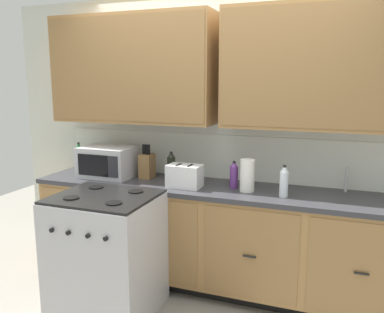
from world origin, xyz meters
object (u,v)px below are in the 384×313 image
(bottle_dark, at_px, (171,166))
(knife_block, at_px, (147,165))
(toaster, at_px, (185,176))
(paper_towel_roll, at_px, (247,176))
(microwave, at_px, (108,162))
(bottle_clear, at_px, (284,181))
(stove_range, at_px, (107,254))
(bottle_green, at_px, (79,157))
(bottle_violet, at_px, (234,175))

(bottle_dark, bearing_deg, knife_block, -173.73)
(toaster, distance_m, paper_towel_roll, 0.52)
(microwave, distance_m, bottle_clear, 1.62)
(paper_towel_roll, bearing_deg, stove_range, -149.01)
(bottle_dark, height_order, bottle_green, bottle_green)
(microwave, relative_size, bottle_green, 1.72)
(toaster, xyz_separation_m, bottle_green, (-1.22, 0.24, 0.04))
(toaster, height_order, bottle_green, bottle_green)
(microwave, bearing_deg, bottle_clear, -3.79)
(stove_range, distance_m, paper_towel_roll, 1.26)
(bottle_violet, bearing_deg, toaster, -161.32)
(toaster, xyz_separation_m, paper_towel_roll, (0.52, 0.06, 0.03))
(bottle_violet, xyz_separation_m, bottle_green, (-1.61, 0.11, 0.03))
(toaster, bearing_deg, bottle_dark, 134.70)
(microwave, distance_m, toaster, 0.81)
(microwave, relative_size, bottle_clear, 1.93)
(paper_towel_roll, relative_size, bottle_violet, 1.15)
(bottle_dark, xyz_separation_m, bottle_green, (-1.01, 0.03, 0.01))
(toaster, height_order, bottle_clear, bottle_clear)
(stove_range, height_order, microwave, microwave)
(microwave, height_order, bottle_violet, microwave)
(stove_range, bearing_deg, knife_block, 89.82)
(toaster, height_order, knife_block, knife_block)
(knife_block, bearing_deg, bottle_dark, 6.27)
(toaster, relative_size, paper_towel_roll, 1.08)
(bottle_green, bearing_deg, bottle_dark, -1.50)
(bottle_clear, xyz_separation_m, bottle_green, (-2.03, 0.24, 0.02))
(bottle_clear, bearing_deg, paper_towel_roll, 169.30)
(knife_block, bearing_deg, bottle_green, 176.19)
(toaster, bearing_deg, microwave, 172.36)
(microwave, relative_size, bottle_dark, 1.89)
(microwave, relative_size, toaster, 1.71)
(toaster, xyz_separation_m, bottle_violet, (0.39, 0.13, 0.01))
(paper_towel_roll, relative_size, bottle_clear, 1.05)
(bottle_dark, bearing_deg, bottle_green, 178.50)
(stove_range, xyz_separation_m, bottle_dark, (0.23, 0.74, 0.57))
(microwave, xyz_separation_m, paper_towel_roll, (1.32, -0.05, -0.01))
(microwave, xyz_separation_m, bottle_violet, (1.19, 0.02, -0.03))
(bottle_violet, bearing_deg, bottle_green, 176.05)
(paper_towel_roll, bearing_deg, knife_block, 172.07)
(microwave, xyz_separation_m, knife_block, (0.36, 0.08, -0.02))
(microwave, bearing_deg, bottle_green, 162.06)
(toaster, xyz_separation_m, bottle_clear, (0.81, 0.00, 0.03))
(knife_block, distance_m, bottle_dark, 0.23)
(knife_block, bearing_deg, stove_range, -90.18)
(bottle_dark, distance_m, bottle_green, 1.01)
(stove_range, distance_m, bottle_violet, 1.20)
(knife_block, relative_size, bottle_dark, 1.22)
(knife_block, distance_m, bottle_green, 0.78)
(paper_towel_roll, relative_size, bottle_dark, 1.02)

